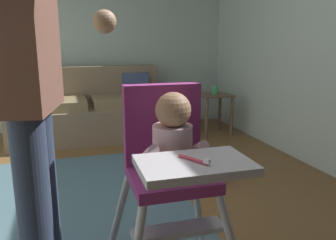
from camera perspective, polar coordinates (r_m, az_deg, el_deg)
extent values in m
cube|color=brown|center=(2.41, -13.43, -17.67)|extent=(5.89, 6.87, 0.10)
cube|color=#AEC2B7|center=(4.75, -16.60, 14.14)|extent=(5.09, 0.06, 2.60)
cube|color=#46636F|center=(2.45, -19.84, -16.20)|extent=(2.03, 2.61, 0.01)
cube|color=#816C55|center=(4.28, -12.98, -0.35)|extent=(1.84, 0.84, 0.40)
cube|color=#816C55|center=(4.54, -13.58, 5.87)|extent=(1.84, 0.22, 0.46)
cube|color=#816C55|center=(4.26, -24.39, 2.85)|extent=(0.20, 0.84, 0.20)
cube|color=#816C55|center=(4.36, -2.25, 4.22)|extent=(0.20, 0.84, 0.20)
cube|color=olive|center=(4.18, -18.44, 2.55)|extent=(0.71, 0.60, 0.11)
cube|color=olive|center=(4.23, -7.84, 3.22)|extent=(0.71, 0.60, 0.11)
cube|color=#3D4C75|center=(4.49, -5.52, 5.72)|extent=(0.35, 0.15, 0.34)
cylinder|color=silver|center=(1.81, -8.56, -16.55)|extent=(0.17, 0.17, 0.56)
cylinder|color=silver|center=(1.91, 5.11, -14.86)|extent=(0.17, 0.17, 0.56)
cube|color=#903077|center=(1.53, 0.50, -9.68)|extent=(0.37, 0.37, 0.05)
cube|color=#903077|center=(1.60, -1.01, -0.62)|extent=(0.36, 0.08, 0.37)
cube|color=silver|center=(1.21, 4.45, -7.55)|extent=(0.40, 0.27, 0.03)
cube|color=silver|center=(1.52, 1.70, -17.99)|extent=(0.40, 0.11, 0.02)
cylinder|color=beige|center=(1.46, 0.74, -5.08)|extent=(0.17, 0.17, 0.22)
sphere|color=#997051|center=(1.41, 0.88, 1.69)|extent=(0.15, 0.15, 0.15)
cylinder|color=beige|center=(1.39, -2.94, -5.51)|extent=(0.05, 0.15, 0.10)
cylinder|color=beige|center=(1.45, 5.18, -4.77)|extent=(0.05, 0.15, 0.10)
cylinder|color=#CC384C|center=(1.20, 4.28, -6.63)|extent=(0.07, 0.12, 0.01)
cube|color=white|center=(1.16, 6.54, -6.90)|extent=(0.02, 0.03, 0.02)
cylinder|color=#333F59|center=(1.57, -21.38, -15.12)|extent=(0.14, 0.14, 0.90)
cylinder|color=#333F59|center=(1.68, -20.32, -13.22)|extent=(0.14, 0.14, 0.90)
cube|color=brown|center=(1.46, -23.33, 13.93)|extent=(0.27, 0.43, 0.64)
sphere|color=tan|center=(1.22, -10.59, 15.94)|extent=(0.08, 0.08, 0.08)
cylinder|color=brown|center=(1.69, -20.95, 13.87)|extent=(0.07, 0.07, 0.57)
sphere|color=#D13D33|center=(2.91, 7.38, -8.32)|extent=(0.23, 0.23, 0.23)
cube|color=brown|center=(4.34, 7.76, 4.20)|extent=(0.40, 0.40, 0.02)
cylinder|color=brown|center=(4.17, 6.50, 0.23)|extent=(0.04, 0.04, 0.50)
cylinder|color=brown|center=(4.31, 10.65, 0.52)|extent=(0.04, 0.04, 0.50)
cylinder|color=brown|center=(4.47, 4.77, 1.15)|extent=(0.04, 0.04, 0.50)
cylinder|color=brown|center=(4.61, 8.70, 1.40)|extent=(0.04, 0.04, 0.50)
cylinder|color=green|center=(4.33, 7.88, 4.99)|extent=(0.07, 0.07, 0.10)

